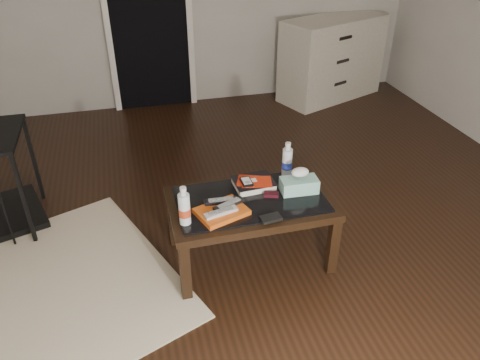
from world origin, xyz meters
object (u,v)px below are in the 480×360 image
(coffee_table, at_px, (250,207))
(textbook, at_px, (254,183))
(dresser, at_px, (332,59))
(water_bottle_left, at_px, (184,206))
(water_bottle_right, at_px, (287,159))
(tissue_box, at_px, (299,185))

(coffee_table, distance_m, textbook, 0.16)
(dresser, height_order, water_bottle_left, dresser)
(textbook, height_order, water_bottle_right, water_bottle_right)
(textbook, bearing_deg, water_bottle_right, 15.48)
(tissue_box, bearing_deg, textbook, 157.22)
(dresser, bearing_deg, coffee_table, -145.18)
(water_bottle_right, bearing_deg, coffee_table, -145.42)
(tissue_box, bearing_deg, coffee_table, -176.66)
(coffee_table, distance_m, dresser, 3.02)
(coffee_table, height_order, tissue_box, tissue_box)
(coffee_table, relative_size, tissue_box, 4.35)
(water_bottle_right, height_order, tissue_box, water_bottle_right)
(dresser, height_order, tissue_box, dresser)
(water_bottle_left, height_order, tissue_box, water_bottle_left)
(tissue_box, bearing_deg, dresser, 64.82)
(water_bottle_left, relative_size, water_bottle_right, 1.00)
(coffee_table, relative_size, dresser, 0.77)
(dresser, bearing_deg, textbook, -145.65)
(dresser, height_order, textbook, dresser)
(coffee_table, height_order, dresser, dresser)
(water_bottle_right, bearing_deg, tissue_box, -87.92)
(water_bottle_right, relative_size, tissue_box, 1.03)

